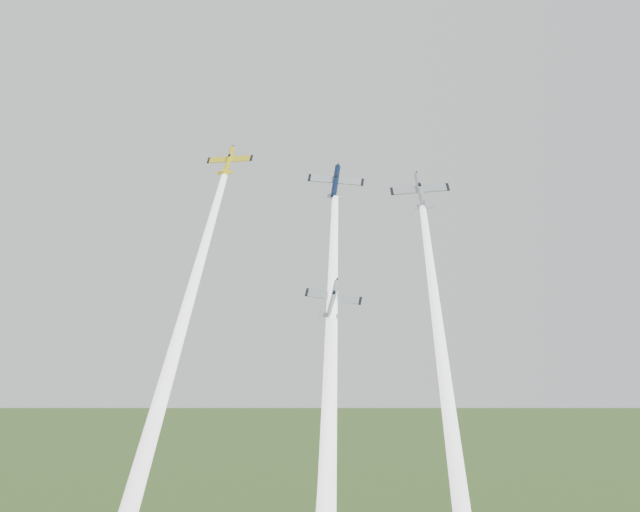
% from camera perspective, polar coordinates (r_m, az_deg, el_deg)
% --- Properties ---
extents(plane_yellow, '(7.89, 6.03, 6.54)m').
position_cam_1_polar(plane_yellow, '(121.71, -6.50, 6.75)').
color(plane_yellow, yellow).
extents(smoke_trail_yellow, '(9.23, 37.60, 55.81)m').
position_cam_1_polar(smoke_trail_yellow, '(100.47, -10.59, -7.63)').
color(smoke_trail_yellow, white).
extents(plane_navy, '(8.92, 5.55, 8.29)m').
position_cam_1_polar(plane_navy, '(117.55, 1.11, 5.30)').
color(plane_navy, '#0E1B3D').
extents(smoke_trail_navy, '(2.55, 33.54, 49.34)m').
position_cam_1_polar(smoke_trail_navy, '(97.74, 0.74, -8.09)').
color(smoke_trail_navy, white).
extents(plane_silver_right, '(9.62, 6.48, 8.64)m').
position_cam_1_polar(plane_silver_right, '(118.35, 7.17, 4.60)').
color(plane_silver_right, '#B0B6BF').
extents(smoke_trail_silver_right, '(5.43, 37.45, 55.20)m').
position_cam_1_polar(smoke_trail_silver_right, '(97.39, 9.12, -10.55)').
color(smoke_trail_silver_right, white).
extents(plane_silver_low, '(8.43, 5.13, 7.84)m').
position_cam_1_polar(plane_silver_low, '(103.12, 0.92, -3.07)').
color(plane_silver_low, '#AAB1B8').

